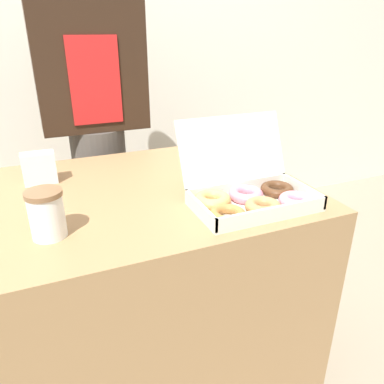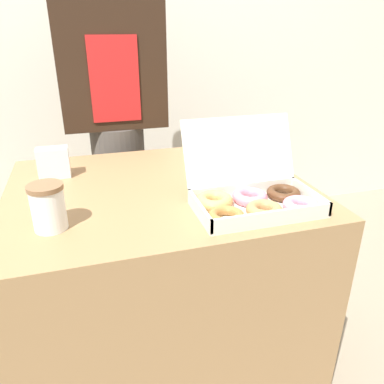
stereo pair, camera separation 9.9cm
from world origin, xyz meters
TOP-DOWN VIEW (x-y plane):
  - ground_plane at (0.00, 0.00)m, footprint 14.00×14.00m
  - wall_back at (0.00, 1.16)m, footprint 10.00×0.05m
  - table at (0.00, 0.00)m, footprint 0.95×0.78m
  - donut_box at (0.22, -0.23)m, footprint 0.36×0.29m
  - coffee_cup at (-0.32, -0.20)m, footprint 0.09×0.09m
  - napkin_holder at (-0.32, 0.18)m, footprint 0.10×0.05m
  - person_customer at (-0.07, 0.59)m, footprint 0.44×0.24m

SIDE VIEW (x-z plane):
  - ground_plane at x=0.00m, z-range 0.00..0.00m
  - table at x=0.00m, z-range 0.00..0.73m
  - donut_box at x=0.22m, z-range 0.65..0.88m
  - napkin_holder at x=-0.32m, z-range 0.73..0.84m
  - coffee_cup at x=-0.32m, z-range 0.73..0.85m
  - person_customer at x=-0.07m, z-range 0.07..1.64m
  - wall_back at x=0.00m, z-range 0.00..2.60m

